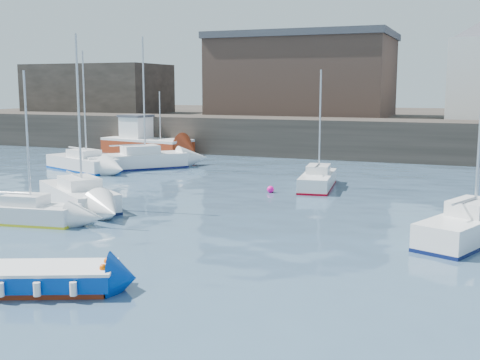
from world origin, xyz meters
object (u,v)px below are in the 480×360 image
at_px(sailboat_f, 318,180).
at_px(fishing_boat, 145,141).
at_px(sailboat_e, 82,163).
at_px(buoy_near, 58,219).
at_px(buoy_far, 271,193).
at_px(sailboat_a, 22,212).
at_px(sailboat_c, 469,227).
at_px(sailboat_b, 78,195).
at_px(blue_dinghy, 47,277).
at_px(sailboat_h, 136,160).

bearing_deg(sailboat_f, fishing_boat, 146.78).
bearing_deg(sailboat_e, fishing_boat, 97.55).
height_order(buoy_near, buoy_far, buoy_near).
relative_size(sailboat_a, sailboat_c, 0.87).
bearing_deg(sailboat_b, blue_dinghy, -57.47).
bearing_deg(buoy_far, sailboat_a, -124.40).
relative_size(sailboat_e, sailboat_f, 1.21).
bearing_deg(fishing_boat, blue_dinghy, -63.89).
bearing_deg(sailboat_c, fishing_boat, 140.81).
bearing_deg(sailboat_f, buoy_far, -129.56).
distance_m(fishing_boat, buoy_far, 21.17).
distance_m(sailboat_a, sailboat_f, 15.76).
relative_size(sailboat_a, sailboat_h, 0.70).
xyz_separation_m(sailboat_b, buoy_near, (0.88, -2.61, -0.51)).
xyz_separation_m(sailboat_b, sailboat_h, (-4.31, 12.24, 0.06)).
distance_m(sailboat_c, sailboat_h, 24.72).
relative_size(blue_dinghy, sailboat_f, 0.62).
height_order(blue_dinghy, sailboat_e, sailboat_e).
bearing_deg(fishing_boat, sailboat_h, -62.86).
distance_m(sailboat_c, buoy_near, 16.35).
height_order(sailboat_h, buoy_far, sailboat_h).
xyz_separation_m(blue_dinghy, sailboat_b, (-6.47, 10.14, 0.12)).
xyz_separation_m(fishing_boat, sailboat_h, (4.37, -8.52, -0.42)).
xyz_separation_m(sailboat_a, sailboat_h, (-4.30, 15.98, 0.14)).
xyz_separation_m(fishing_boat, sailboat_f, (17.79, -11.65, -0.54)).
relative_size(sailboat_b, sailboat_f, 1.22).
height_order(blue_dinghy, buoy_far, blue_dinghy).
distance_m(buoy_near, buoy_far, 11.28).
xyz_separation_m(sailboat_c, sailboat_f, (-7.93, 9.32, -0.09)).
bearing_deg(sailboat_a, sailboat_c, 11.69).
bearing_deg(sailboat_a, fishing_boat, 109.47).
relative_size(sailboat_b, buoy_far, 20.94).
xyz_separation_m(fishing_boat, sailboat_a, (8.66, -24.50, -0.56)).
xyz_separation_m(sailboat_e, buoy_far, (14.46, -3.51, -0.51)).
distance_m(fishing_boat, buoy_near, 25.26).
distance_m(sailboat_e, buoy_far, 14.89).
height_order(sailboat_a, sailboat_e, sailboat_e).
bearing_deg(fishing_boat, sailboat_f, -33.22).
relative_size(sailboat_e, buoy_near, 20.03).
relative_size(blue_dinghy, buoy_near, 10.30).
distance_m(sailboat_a, sailboat_c, 17.42).
height_order(sailboat_c, buoy_far, sailboat_c).
xyz_separation_m(sailboat_a, sailboat_f, (9.13, 12.85, 0.02)).
relative_size(fishing_boat, sailboat_e, 1.05).
height_order(sailboat_c, sailboat_e, sailboat_e).
relative_size(blue_dinghy, sailboat_c, 0.57).
distance_m(sailboat_h, buoy_far, 12.74).
bearing_deg(sailboat_b, sailboat_c, -0.72).
relative_size(fishing_boat, sailboat_a, 1.33).
height_order(fishing_boat, sailboat_c, sailboat_c).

